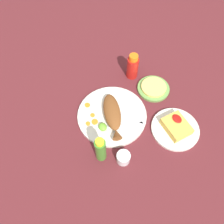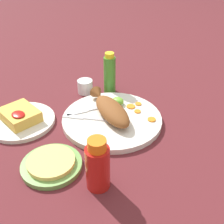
% 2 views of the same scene
% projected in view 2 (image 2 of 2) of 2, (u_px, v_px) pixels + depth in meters
% --- Properties ---
extents(ground_plane, '(4.00, 4.00, 0.00)m').
position_uv_depth(ground_plane, '(112.00, 121.00, 0.93)').
color(ground_plane, '#561E23').
extents(main_plate, '(0.33, 0.33, 0.02)m').
position_uv_depth(main_plate, '(112.00, 119.00, 0.93)').
color(main_plate, silver).
rests_on(main_plate, ground_plane).
extents(fried_fish, '(0.24, 0.13, 0.05)m').
position_uv_depth(fried_fish, '(110.00, 109.00, 0.92)').
color(fried_fish, brown).
rests_on(fried_fish, main_plate).
extents(fork_near, '(0.16, 0.12, 0.00)m').
position_uv_depth(fork_near, '(86.00, 118.00, 0.92)').
color(fork_near, silver).
rests_on(fork_near, main_plate).
extents(fork_far, '(0.08, 0.18, 0.00)m').
position_uv_depth(fork_far, '(90.00, 110.00, 0.96)').
color(fork_far, silver).
rests_on(fork_far, main_plate).
extents(carrot_slice_near, '(0.03, 0.03, 0.00)m').
position_uv_depth(carrot_slice_near, '(152.00, 119.00, 0.91)').
color(carrot_slice_near, orange).
rests_on(carrot_slice_near, main_plate).
extents(carrot_slice_mid, '(0.02, 0.02, 0.00)m').
position_uv_depth(carrot_slice_mid, '(138.00, 104.00, 0.99)').
color(carrot_slice_mid, orange).
rests_on(carrot_slice_mid, main_plate).
extents(carrot_slice_far, '(0.02, 0.02, 0.00)m').
position_uv_depth(carrot_slice_far, '(138.00, 111.00, 0.95)').
color(carrot_slice_far, orange).
rests_on(carrot_slice_far, main_plate).
extents(carrot_slice_extra, '(0.03, 0.03, 0.00)m').
position_uv_depth(carrot_slice_extra, '(130.00, 106.00, 0.97)').
color(carrot_slice_extra, orange).
rests_on(carrot_slice_extra, main_plate).
extents(lime_wedge_main, '(0.04, 0.04, 0.02)m').
position_uv_depth(lime_wedge_main, '(118.00, 101.00, 0.98)').
color(lime_wedge_main, '#6BB233').
rests_on(lime_wedge_main, main_plate).
extents(hot_sauce_bottle_red, '(0.06, 0.06, 0.14)m').
position_uv_depth(hot_sauce_bottle_red, '(98.00, 165.00, 0.67)').
color(hot_sauce_bottle_red, '#B21914').
rests_on(hot_sauce_bottle_red, ground_plane).
extents(hot_sauce_bottle_green, '(0.05, 0.05, 0.16)m').
position_uv_depth(hot_sauce_bottle_green, '(110.00, 74.00, 1.06)').
color(hot_sauce_bottle_green, '#3D8428').
rests_on(hot_sauce_bottle_green, ground_plane).
extents(salt_cup, '(0.06, 0.06, 0.05)m').
position_uv_depth(salt_cup, '(85.00, 87.00, 1.08)').
color(salt_cup, silver).
rests_on(salt_cup, ground_plane).
extents(side_plate_fries, '(0.22, 0.22, 0.01)m').
position_uv_depth(side_plate_fries, '(21.00, 121.00, 0.92)').
color(side_plate_fries, silver).
rests_on(side_plate_fries, ground_plane).
extents(fries_pile, '(0.12, 0.10, 0.04)m').
position_uv_depth(fries_pile, '(20.00, 115.00, 0.91)').
color(fries_pile, gold).
rests_on(fries_pile, side_plate_fries).
extents(tortilla_plate, '(0.16, 0.16, 0.01)m').
position_uv_depth(tortilla_plate, '(52.00, 165.00, 0.75)').
color(tortilla_plate, '#6B9E4C').
rests_on(tortilla_plate, ground_plane).
extents(tortilla_stack, '(0.13, 0.13, 0.01)m').
position_uv_depth(tortilla_stack, '(51.00, 162.00, 0.75)').
color(tortilla_stack, '#E0C666').
rests_on(tortilla_stack, tortilla_plate).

